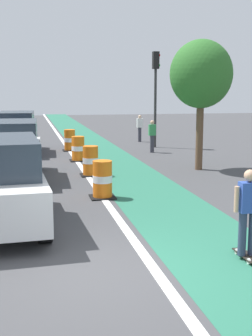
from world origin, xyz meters
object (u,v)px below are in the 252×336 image
object	(u,v)px
traffic_barrel_back	(78,149)
parked_suv_second	(14,150)
traffic_light_corner	(156,82)
pedestrian_crossing	(152,135)
pedestrian_waiting	(140,127)
parked_suv_nearest	(2,182)
traffic_barrel_mid	(91,161)
parked_suv_third	(17,132)
traffic_barrel_front	(102,180)
traffic_barrel_far	(70,140)
skateboarder_on_lane	(248,211)
street_tree_sidewalk	(201,75)

from	to	relation	value
traffic_barrel_back	parked_suv_second	bearing A→B (deg)	-126.29
traffic_barrel_back	traffic_light_corner	bearing A→B (deg)	40.65
pedestrian_crossing	pedestrian_waiting	world-z (taller)	same
parked_suv_nearest	traffic_barrel_mid	xyz separation A→B (m)	(2.83, 5.84, -0.50)
parked_suv_third	traffic_barrel_mid	xyz separation A→B (m)	(2.73, -6.80, -0.50)
parked_suv_third	traffic_barrel_front	distance (m)	10.68
parked_suv_second	pedestrian_waiting	xyz separation A→B (m)	(7.13, 10.42, -0.17)
pedestrian_waiting	traffic_barrel_mid	bearing A→B (deg)	-112.99
traffic_light_corner	traffic_barrel_back	bearing A→B (deg)	-139.35
traffic_barrel_front	pedestrian_crossing	bearing A→B (deg)	66.35
traffic_barrel_back	traffic_light_corner	xyz separation A→B (m)	(4.64, 3.99, 2.97)
parked_suv_third	traffic_barrel_far	distance (m)	2.70
skateboarder_on_lane	traffic_light_corner	size ratio (longest dim) A/B	0.33
parked_suv_third	traffic_light_corner	world-z (taller)	traffic_light_corner
traffic_barrel_far	pedestrian_crossing	world-z (taller)	pedestrian_crossing
parked_suv_third	parked_suv_nearest	bearing A→B (deg)	-90.47
parked_suv_nearest	pedestrian_crossing	size ratio (longest dim) A/B	2.91
traffic_barrel_far	parked_suv_third	bearing A→B (deg)	-172.42
traffic_barrel_front	traffic_barrel_mid	bearing A→B (deg)	87.78
traffic_barrel_front	pedestrian_waiting	distance (m)	14.68
traffic_barrel_front	pedestrian_crossing	world-z (taller)	pedestrian_crossing
parked_suv_second	traffic_barrel_mid	size ratio (longest dim) A/B	4.27
pedestrian_crossing	pedestrian_waiting	size ratio (longest dim) A/B	1.00
traffic_light_corner	traffic_barrel_far	bearing A→B (deg)	-174.66
traffic_light_corner	pedestrian_crossing	bearing A→B (deg)	-109.75
parked_suv_nearest	traffic_barrel_front	size ratio (longest dim) A/B	4.30
skateboarder_on_lane	traffic_barrel_far	world-z (taller)	skateboarder_on_lane
parked_suv_nearest	skateboarder_on_lane	bearing A→B (deg)	-34.60
parked_suv_nearest	traffic_barrel_front	world-z (taller)	parked_suv_nearest
traffic_barrel_back	traffic_barrel_far	bearing A→B (deg)	90.68
skateboarder_on_lane	street_tree_sidewalk	xyz separation A→B (m)	(2.65, 9.35, 2.76)
traffic_barrel_far	street_tree_sidewalk	size ratio (longest dim) A/B	0.22
traffic_barrel_front	traffic_light_corner	bearing A→B (deg)	67.03
parked_suv_nearest	traffic_light_corner	world-z (taller)	traffic_light_corner
traffic_barrel_far	pedestrian_waiting	distance (m)	5.58
skateboarder_on_lane	traffic_light_corner	xyz separation A→B (m)	(2.89, 16.54, 2.59)
parked_suv_third	street_tree_sidewalk	distance (m)	9.90
parked_suv_nearest	parked_suv_second	size ratio (longest dim) A/B	1.01
skateboarder_on_lane	pedestrian_waiting	world-z (taller)	skateboarder_on_lane
parked_suv_second	traffic_barrel_front	distance (m)	4.41
traffic_light_corner	pedestrian_crossing	size ratio (longest dim) A/B	3.17
traffic_light_corner	pedestrian_crossing	xyz separation A→B (m)	(-0.72, -2.00, -2.64)
skateboarder_on_lane	parked_suv_third	bearing A→B (deg)	105.66
parked_suv_third	traffic_barrel_far	size ratio (longest dim) A/B	4.30
pedestrian_waiting	parked_suv_nearest	bearing A→B (deg)	-114.04
traffic_barrel_mid	traffic_light_corner	world-z (taller)	traffic_light_corner
traffic_barrel_back	traffic_barrel_mid	bearing A→B (deg)	-89.05
traffic_light_corner	skateboarder_on_lane	bearing A→B (deg)	-99.91
street_tree_sidewalk	pedestrian_waiting	bearing A→B (deg)	89.59
traffic_barrel_front	skateboarder_on_lane	bearing A→B (deg)	-71.31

